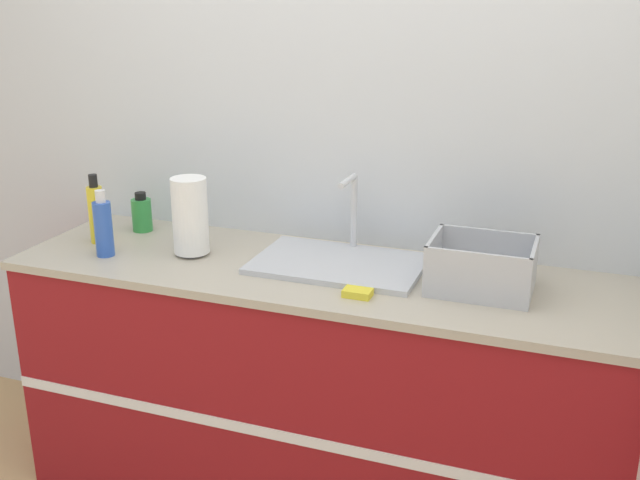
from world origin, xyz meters
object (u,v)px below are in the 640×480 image
at_px(sink, 339,261).
at_px(bottle_yellow, 96,213).
at_px(bottle_green, 142,214).
at_px(paper_towel_roll, 190,216).
at_px(bottle_blue, 103,227).
at_px(dish_rack, 481,271).

distance_m(sink, bottle_yellow, 0.96).
bearing_deg(bottle_green, paper_towel_roll, -29.00).
bearing_deg(paper_towel_roll, bottle_blue, -158.10).
bearing_deg(bottle_yellow, bottle_green, 66.44).
bearing_deg(sink, bottle_green, 172.97).
bearing_deg(bottle_blue, bottle_yellow, 134.31).
bearing_deg(bottle_green, bottle_blue, -83.34).
relative_size(bottle_yellow, bottle_green, 1.69).
distance_m(bottle_yellow, bottle_green, 0.20).
bearing_deg(bottle_blue, sink, 12.89).
bearing_deg(sink, paper_towel_roll, -172.26).
relative_size(sink, paper_towel_roll, 2.04).
xyz_separation_m(bottle_yellow, bottle_blue, (0.11, -0.12, -0.01)).
bearing_deg(paper_towel_roll, bottle_green, 151.00).
bearing_deg(sink, bottle_blue, -167.11).
distance_m(paper_towel_roll, bottle_blue, 0.32).
relative_size(paper_towel_roll, bottle_yellow, 1.08).
relative_size(sink, dish_rack, 1.79).
relative_size(dish_rack, bottle_blue, 1.34).
relative_size(paper_towel_roll, bottle_blue, 1.17).
distance_m(paper_towel_roll, bottle_yellow, 0.41).
xyz_separation_m(sink, bottle_green, (-0.87, 0.11, 0.05)).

